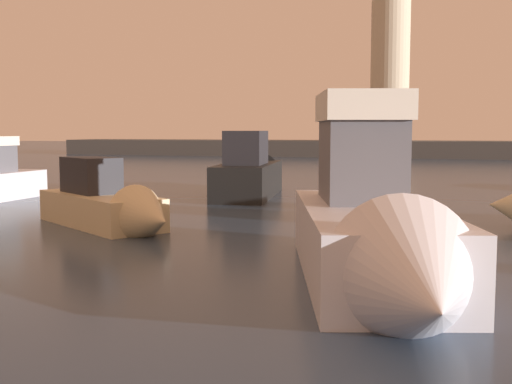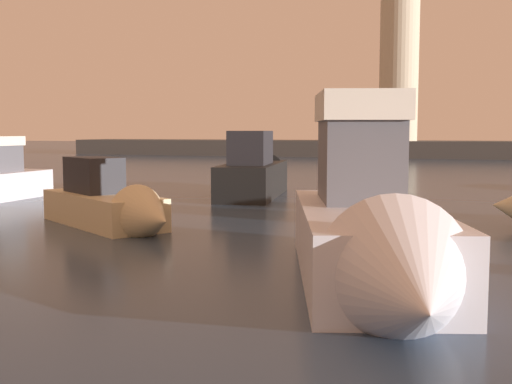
# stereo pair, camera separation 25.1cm
# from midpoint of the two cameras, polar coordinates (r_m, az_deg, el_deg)

# --- Properties ---
(ground_plane) EXTENTS (220.00, 220.00, 0.00)m
(ground_plane) POSITION_cam_midpoint_polar(r_m,az_deg,el_deg) (33.59, 13.45, 0.77)
(ground_plane) COLOR #2D3D51
(breakwater) EXTENTS (78.65, 6.82, 1.66)m
(breakwater) POSITION_cam_midpoint_polar(r_m,az_deg,el_deg) (66.31, 15.79, 3.70)
(breakwater) COLOR #423F3D
(breakwater) RESTS_ON ground_plane
(lighthouse) EXTENTS (3.88, 3.88, 17.02)m
(lighthouse) POSITION_cam_midpoint_polar(r_m,az_deg,el_deg) (66.91, 12.79, 11.41)
(lighthouse) COLOR beige
(lighthouse) RESTS_ON breakwater
(motorboat_0) EXTENTS (5.85, 4.67, 2.24)m
(motorboat_0) POSITION_cam_midpoint_polar(r_m,az_deg,el_deg) (17.97, -12.17, -1.23)
(motorboat_0) COLOR beige
(motorboat_0) RESTS_ON ground_plane
(motorboat_3) EXTENTS (4.46, 8.38, 3.82)m
(motorboat_3) POSITION_cam_midpoint_polar(r_m,az_deg,el_deg) (10.97, 11.05, -3.28)
(motorboat_3) COLOR silver
(motorboat_3) RESTS_ON ground_plane
(motorboat_5) EXTENTS (3.05, 7.84, 2.91)m
(motorboat_5) POSITION_cam_midpoint_polar(r_m,az_deg,el_deg) (26.81, 0.31, 1.72)
(motorboat_5) COLOR black
(motorboat_5) RESTS_ON ground_plane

